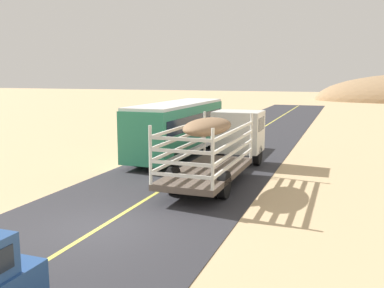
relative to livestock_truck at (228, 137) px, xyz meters
The scene contains 5 objects.
ground_plane 9.31m from the livestock_truck, 101.00° to the right, with size 240.00×240.00×0.00m, color tan.
road_surface 9.30m from the livestock_truck, 101.00° to the right, with size 8.00×120.00×0.02m, color #2D2D33.
road_centre_line 9.30m from the livestock_truck, 101.00° to the right, with size 0.16×117.60×0.00m, color #D8CC4C.
livestock_truck is the anchor object (origin of this frame).
bus 5.06m from the livestock_truck, 141.27° to the left, with size 2.54×10.00×3.21m.
Camera 1 is at (7.16, -11.08, 4.81)m, focal length 39.42 mm.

